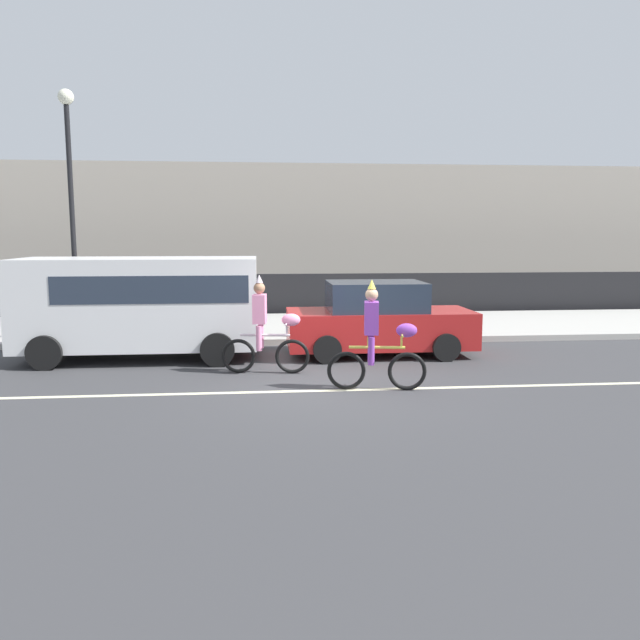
{
  "coord_description": "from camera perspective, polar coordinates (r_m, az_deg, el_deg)",
  "views": [
    {
      "loc": [
        -1.29,
        -10.94,
        2.68
      ],
      "look_at": [
        -0.12,
        1.2,
        1.0
      ],
      "focal_mm": 35.0,
      "sensor_mm": 36.0,
      "label": 1
    }
  ],
  "objects": [
    {
      "name": "street_lamp_post",
      "position": [
        16.13,
        -21.88,
        11.94
      ],
      "size": [
        0.36,
        0.36,
        5.86
      ],
      "color": "black",
      "rests_on": "sidewalk_curb"
    },
    {
      "name": "parked_car_red",
      "position": [
        13.94,
        5.38,
        -0.02
      ],
      "size": [
        4.1,
        1.92,
        1.64
      ],
      "color": "#AD1E1E",
      "rests_on": "ground"
    },
    {
      "name": "road_centre_line",
      "position": [
        10.85,
        1.48,
        -6.43
      ],
      "size": [
        36.0,
        0.14,
        0.01
      ],
      "primitive_type": "cube",
      "color": "beige",
      "rests_on": "ground"
    },
    {
      "name": "sidewalk_curb",
      "position": [
        17.68,
        -1.28,
        -0.63
      ],
      "size": [
        60.0,
        5.0,
        0.15
      ],
      "primitive_type": "cube",
      "color": "#ADAAA3",
      "rests_on": "ground"
    },
    {
      "name": "building_backdrop",
      "position": [
        29.03,
        -0.95,
        7.94
      ],
      "size": [
        28.0,
        8.0,
        5.45
      ],
      "primitive_type": "cube",
      "color": "#B2A899",
      "rests_on": "ground"
    },
    {
      "name": "parade_cyclist_pink",
      "position": [
        12.06,
        -4.98,
        -0.96
      ],
      "size": [
        1.71,
        0.51,
        1.92
      ],
      "color": "black",
      "rests_on": "ground"
    },
    {
      "name": "ground_plane",
      "position": [
        11.33,
        1.17,
        -5.83
      ],
      "size": [
        80.0,
        80.0,
        0.0
      ],
      "primitive_type": "plane",
      "color": "#38383A"
    },
    {
      "name": "parked_van_white",
      "position": [
        13.94,
        -15.85,
        1.78
      ],
      "size": [
        5.0,
        2.22,
        2.18
      ],
      "color": "white",
      "rests_on": "ground"
    },
    {
      "name": "fence_line",
      "position": [
        20.47,
        -1.88,
        2.29
      ],
      "size": [
        40.0,
        0.08,
        1.4
      ],
      "primitive_type": "cube",
      "color": "black",
      "rests_on": "ground"
    },
    {
      "name": "parade_cyclist_purple",
      "position": [
        10.76,
        5.31,
        -2.03
      ],
      "size": [
        1.71,
        0.52,
        1.92
      ],
      "color": "black",
      "rests_on": "ground"
    }
  ]
}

